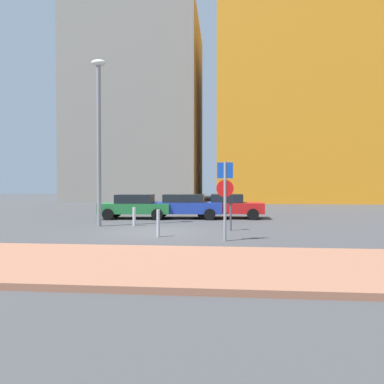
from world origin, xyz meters
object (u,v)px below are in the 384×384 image
at_px(parking_sign_post, 225,191).
at_px(traffic_bollard_mid, 158,223).
at_px(parked_car_green, 135,206).
at_px(parked_car_blue, 185,206).
at_px(traffic_bollard_near, 134,217).
at_px(parked_car_red, 228,206).
at_px(parking_meter, 231,209).
at_px(street_lamp, 99,130).

height_order(parking_sign_post, traffic_bollard_mid, parking_sign_post).
height_order(parked_car_green, parked_car_blue, parked_car_blue).
bearing_deg(traffic_bollard_near, parking_sign_post, -43.49).
height_order(parked_car_red, parking_meter, parking_meter).
height_order(street_lamp, traffic_bollard_near, street_lamp).
xyz_separation_m(parking_sign_post, traffic_bollard_mid, (-2.49, 0.71, -1.22)).
bearing_deg(parked_car_green, parked_car_blue, 6.34).
distance_m(parking_meter, traffic_bollard_mid, 3.48).
height_order(parking_meter, traffic_bollard_near, parking_meter).
distance_m(parked_car_blue, parking_meter, 5.71).
relative_size(parked_car_blue, parking_sign_post, 1.58).
bearing_deg(parking_sign_post, parked_car_red, 88.48).
relative_size(parked_car_green, street_lamp, 0.53).
xyz_separation_m(parked_car_red, parking_meter, (0.04, -5.50, 0.19)).
bearing_deg(parking_sign_post, parked_car_green, 124.20).
relative_size(parked_car_blue, parking_meter, 3.04).
relative_size(parked_car_blue, traffic_bollard_near, 4.88).
bearing_deg(street_lamp, parking_sign_post, -32.47).
xyz_separation_m(parked_car_blue, parking_sign_post, (2.30, -7.90, 0.98)).
relative_size(parked_car_red, parking_sign_post, 1.50).
xyz_separation_m(traffic_bollard_near, traffic_bollard_mid, (1.82, -3.38, 0.07)).
distance_m(parked_car_blue, street_lamp, 6.68).
bearing_deg(parking_meter, parked_car_blue, 116.65).
bearing_deg(parked_car_blue, parked_car_green, -173.66).
xyz_separation_m(street_lamp, traffic_bollard_near, (1.60, 0.33, -4.12)).
bearing_deg(parked_car_blue, street_lamp, -131.10).
xyz_separation_m(parked_car_green, street_lamp, (-0.76, -3.82, 3.82)).
xyz_separation_m(parked_car_green, traffic_bollard_mid, (2.66, -6.87, -0.23)).
bearing_deg(parked_car_green, traffic_bollard_near, -76.41).
height_order(parking_sign_post, street_lamp, street_lamp).
relative_size(parked_car_green, parking_sign_post, 1.51).
bearing_deg(traffic_bollard_mid, parked_car_green, 111.16).
relative_size(parking_meter, traffic_bollard_near, 1.61).
bearing_deg(parking_sign_post, street_lamp, 147.53).
xyz_separation_m(parked_car_red, traffic_bollard_mid, (-2.71, -7.58, -0.22)).
distance_m(parking_meter, street_lamp, 7.23).
height_order(parked_car_blue, traffic_bollard_mid, parked_car_blue).
bearing_deg(parked_car_red, traffic_bollard_near, -137.12).
relative_size(parking_sign_post, street_lamp, 0.35).
distance_m(parking_sign_post, traffic_bollard_mid, 2.87).
xyz_separation_m(street_lamp, traffic_bollard_mid, (3.42, -3.05, -4.05)).
bearing_deg(parking_meter, parking_sign_post, -95.39).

